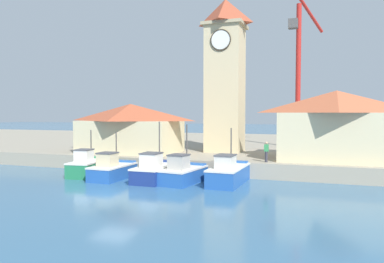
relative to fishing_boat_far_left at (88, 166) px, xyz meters
name	(u,v)px	position (x,y,z in m)	size (l,w,h in m)	color
ground_plane	(113,195)	(5.83, -5.79, -0.78)	(300.00, 300.00, 0.00)	#386689
quay_wharf	(225,146)	(5.83, 22.79, -0.16)	(120.00, 40.00, 1.24)	#9E937F
fishing_boat_far_left	(88,166)	(0.00, 0.00, 0.00)	(2.45, 4.38, 3.71)	#237A4C
fishing_boat_left_outer	(112,170)	(2.72, -0.74, -0.05)	(2.23, 4.30, 3.59)	#2356A8
fishing_boat_left_inner	(156,171)	(6.17, -0.26, -0.03)	(2.22, 5.00, 4.45)	navy
fishing_boat_mid_left	(183,173)	(8.45, -0.47, -0.04)	(2.64, 4.47, 4.26)	#2356A8
fishing_boat_center	(228,173)	(11.68, 0.25, 0.00)	(2.24, 5.21, 4.01)	#2356A8
clock_tower	(225,73)	(8.82, 10.54, 8.35)	(3.94, 3.94, 16.68)	beige
warehouse_left	(131,127)	(0.16, 6.96, 2.90)	(9.62, 6.18, 4.77)	beige
warehouse_right	(336,124)	(19.12, 7.28, 3.39)	(9.33, 7.25, 5.73)	beige
port_crane_near	(298,93)	(15.46, 17.73, 6.54)	(3.64, 6.71, 16.80)	maroon
dock_worker_near_tower	(266,151)	(13.89, 3.70, 1.31)	(0.34, 0.22, 1.62)	#33333D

